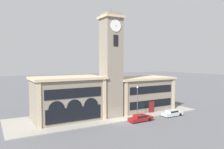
% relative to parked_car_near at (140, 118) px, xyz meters
% --- Properties ---
extents(ground_plane, '(300.00, 300.00, 0.00)m').
position_rel_parked_car_near_xyz_m(ground_plane, '(-3.00, 1.35, -0.69)').
color(ground_plane, '#56565B').
extents(sidewalk_kerb, '(40.28, 12.59, 0.15)m').
position_rel_parked_car_near_xyz_m(sidewalk_kerb, '(-3.00, 7.65, -0.61)').
color(sidewalk_kerb, gray).
rests_on(sidewalk_kerb, ground_plane).
extents(clock_tower, '(4.37, 4.37, 22.26)m').
position_rel_parked_car_near_xyz_m(clock_tower, '(-3.00, 6.02, 9.92)').
color(clock_tower, gray).
rests_on(clock_tower, ground_plane).
extents(town_hall_left_wing, '(13.67, 8.46, 8.44)m').
position_rel_parked_car_near_xyz_m(town_hall_left_wing, '(-11.62, 8.03, 3.56)').
color(town_hall_left_wing, gray).
rests_on(town_hall_left_wing, ground_plane).
extents(town_hall_right_wing, '(14.70, 8.46, 7.71)m').
position_rel_parked_car_near_xyz_m(town_hall_right_wing, '(6.14, 8.04, 3.20)').
color(town_hall_right_wing, gray).
rests_on(town_hall_right_wing, ground_plane).
extents(parked_car_near, '(4.84, 1.74, 1.29)m').
position_rel_parked_car_near_xyz_m(parked_car_near, '(0.00, 0.00, 0.00)').
color(parked_car_near, maroon).
rests_on(parked_car_near, ground_plane).
extents(parked_car_mid, '(4.58, 1.85, 1.28)m').
position_rel_parked_car_near_xyz_m(parked_car_mid, '(8.25, -0.00, -0.01)').
color(parked_car_mid, '#B2B7C1').
rests_on(parked_car_mid, ground_plane).
extents(street_lamp, '(0.36, 0.36, 6.33)m').
position_rel_parked_car_near_xyz_m(street_lamp, '(0.61, 1.84, 3.56)').
color(street_lamp, '#4C4C51').
rests_on(street_lamp, sidewalk_kerb).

